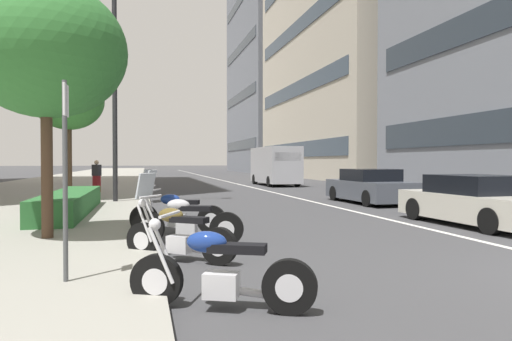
{
  "coord_description": "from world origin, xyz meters",
  "views": [
    {
      "loc": [
        -4.56,
        6.81,
        1.65
      ],
      "look_at": [
        11.06,
        2.98,
        1.35
      ],
      "focal_mm": 32.26,
      "sensor_mm": 36.0,
      "label": 1
    }
  ],
  "objects_px": {
    "motorcycle_by_sign_pole": "(219,274)",
    "motorcycle_second_in_row": "(178,235)",
    "car_following_behind": "(476,202)",
    "street_tree_near_plaza_corner": "(46,51)",
    "delivery_van_ahead": "(275,165)",
    "motorcycle_nearest_camera": "(176,214)",
    "parking_sign_by_curb": "(65,161)",
    "motorcycle_under_tarp": "(185,223)",
    "street_lamp_with_banners": "(123,65)",
    "street_tree_mid_sidewalk": "(69,101)",
    "pedestrian_on_plaza": "(97,176)",
    "car_lead_in_lane": "(370,187)"
  },
  "relations": [
    {
      "from": "car_following_behind",
      "to": "street_tree_near_plaza_corner",
      "type": "relative_size",
      "value": 0.86
    },
    {
      "from": "car_lead_in_lane",
      "to": "parking_sign_by_curb",
      "type": "bearing_deg",
      "value": 136.3
    },
    {
      "from": "street_tree_near_plaza_corner",
      "to": "car_lead_in_lane",
      "type": "bearing_deg",
      "value": -56.66
    },
    {
      "from": "motorcycle_under_tarp",
      "to": "motorcycle_nearest_camera",
      "type": "distance_m",
      "value": 1.51
    },
    {
      "from": "motorcycle_nearest_camera",
      "to": "delivery_van_ahead",
      "type": "relative_size",
      "value": 0.37
    },
    {
      "from": "parking_sign_by_curb",
      "to": "pedestrian_on_plaza",
      "type": "distance_m",
      "value": 17.99
    },
    {
      "from": "car_lead_in_lane",
      "to": "street_lamp_with_banners",
      "type": "height_order",
      "value": "street_lamp_with_banners"
    },
    {
      "from": "motorcycle_by_sign_pole",
      "to": "delivery_van_ahead",
      "type": "height_order",
      "value": "delivery_van_ahead"
    },
    {
      "from": "car_lead_in_lane",
      "to": "street_tree_mid_sidewalk",
      "type": "bearing_deg",
      "value": 76.94
    },
    {
      "from": "car_following_behind",
      "to": "street_lamp_with_banners",
      "type": "bearing_deg",
      "value": 46.57
    },
    {
      "from": "motorcycle_by_sign_pole",
      "to": "motorcycle_nearest_camera",
      "type": "xyz_separation_m",
      "value": [
        5.63,
        0.1,
        0.04
      ]
    },
    {
      "from": "street_lamp_with_banners",
      "to": "street_tree_mid_sidewalk",
      "type": "bearing_deg",
      "value": 65.03
    },
    {
      "from": "motorcycle_under_tarp",
      "to": "street_lamp_with_banners",
      "type": "relative_size",
      "value": 0.25
    },
    {
      "from": "motorcycle_by_sign_pole",
      "to": "motorcycle_nearest_camera",
      "type": "relative_size",
      "value": 0.92
    },
    {
      "from": "car_following_behind",
      "to": "delivery_van_ahead",
      "type": "relative_size",
      "value": 0.74
    },
    {
      "from": "car_lead_in_lane",
      "to": "street_lamp_with_banners",
      "type": "relative_size",
      "value": 0.51
    },
    {
      "from": "motorcycle_by_sign_pole",
      "to": "motorcycle_nearest_camera",
      "type": "bearing_deg",
      "value": -65.24
    },
    {
      "from": "motorcycle_nearest_camera",
      "to": "motorcycle_under_tarp",
      "type": "bearing_deg",
      "value": 113.77
    },
    {
      "from": "street_tree_mid_sidewalk",
      "to": "pedestrian_on_plaza",
      "type": "distance_m",
      "value": 5.75
    },
    {
      "from": "motorcycle_second_in_row",
      "to": "delivery_van_ahead",
      "type": "distance_m",
      "value": 24.76
    },
    {
      "from": "street_tree_near_plaza_corner",
      "to": "street_tree_mid_sidewalk",
      "type": "bearing_deg",
      "value": 5.93
    },
    {
      "from": "street_lamp_with_banners",
      "to": "street_tree_mid_sidewalk",
      "type": "xyz_separation_m",
      "value": [
        0.98,
        2.11,
        -1.32
      ]
    },
    {
      "from": "street_tree_near_plaza_corner",
      "to": "parking_sign_by_curb",
      "type": "bearing_deg",
      "value": -166.1
    },
    {
      "from": "street_tree_near_plaza_corner",
      "to": "pedestrian_on_plaza",
      "type": "relative_size",
      "value": 3.17
    },
    {
      "from": "motorcycle_under_tarp",
      "to": "street_tree_near_plaza_corner",
      "type": "xyz_separation_m",
      "value": [
        0.63,
        2.64,
        3.38
      ]
    },
    {
      "from": "parking_sign_by_curb",
      "to": "street_tree_near_plaza_corner",
      "type": "height_order",
      "value": "street_tree_near_plaza_corner"
    },
    {
      "from": "car_lead_in_lane",
      "to": "street_tree_mid_sidewalk",
      "type": "relative_size",
      "value": 0.88
    },
    {
      "from": "street_lamp_with_banners",
      "to": "street_tree_near_plaza_corner",
      "type": "distance_m",
      "value": 8.71
    },
    {
      "from": "delivery_van_ahead",
      "to": "street_tree_near_plaza_corner",
      "type": "bearing_deg",
      "value": 152.54
    },
    {
      "from": "motorcycle_nearest_camera",
      "to": "street_tree_near_plaza_corner",
      "type": "bearing_deg",
      "value": 39.92
    },
    {
      "from": "street_lamp_with_banners",
      "to": "pedestrian_on_plaza",
      "type": "height_order",
      "value": "street_lamp_with_banners"
    },
    {
      "from": "motorcycle_under_tarp",
      "to": "delivery_van_ahead",
      "type": "relative_size",
      "value": 0.37
    },
    {
      "from": "motorcycle_nearest_camera",
      "to": "pedestrian_on_plaza",
      "type": "xyz_separation_m",
      "value": [
        13.41,
        2.98,
        0.5
      ]
    },
    {
      "from": "parking_sign_by_curb",
      "to": "motorcycle_by_sign_pole",
      "type": "bearing_deg",
      "value": -122.39
    },
    {
      "from": "motorcycle_nearest_camera",
      "to": "car_lead_in_lane",
      "type": "relative_size",
      "value": 0.49
    },
    {
      "from": "motorcycle_second_in_row",
      "to": "parking_sign_by_curb",
      "type": "distance_m",
      "value": 2.49
    },
    {
      "from": "parking_sign_by_curb",
      "to": "street_lamp_with_banners",
      "type": "distance_m",
      "value": 12.68
    },
    {
      "from": "motorcycle_under_tarp",
      "to": "street_lamp_with_banners",
      "type": "distance_m",
      "value": 10.47
    },
    {
      "from": "motorcycle_nearest_camera",
      "to": "parking_sign_by_curb",
      "type": "relative_size",
      "value": 0.85
    },
    {
      "from": "motorcycle_by_sign_pole",
      "to": "street_tree_mid_sidewalk",
      "type": "height_order",
      "value": "street_tree_mid_sidewalk"
    },
    {
      "from": "street_lamp_with_banners",
      "to": "pedestrian_on_plaza",
      "type": "xyz_separation_m",
      "value": [
        5.8,
        1.54,
        -4.41
      ]
    },
    {
      "from": "motorcycle_under_tarp",
      "to": "parking_sign_by_curb",
      "type": "distance_m",
      "value": 3.68
    },
    {
      "from": "delivery_van_ahead",
      "to": "street_lamp_with_banners",
      "type": "xyz_separation_m",
      "value": [
        -12.69,
        9.7,
        3.93
      ]
    },
    {
      "from": "motorcycle_nearest_camera",
      "to": "parking_sign_by_curb",
      "type": "distance_m",
      "value": 4.96
    },
    {
      "from": "motorcycle_under_tarp",
      "to": "street_tree_near_plaza_corner",
      "type": "distance_m",
      "value": 4.34
    },
    {
      "from": "motorcycle_by_sign_pole",
      "to": "motorcycle_second_in_row",
      "type": "distance_m",
      "value": 2.69
    },
    {
      "from": "car_following_behind",
      "to": "parking_sign_by_curb",
      "type": "bearing_deg",
      "value": 111.41
    },
    {
      "from": "motorcycle_second_in_row",
      "to": "delivery_van_ahead",
      "type": "xyz_separation_m",
      "value": [
        23.26,
        -8.43,
        0.99
      ]
    },
    {
      "from": "street_tree_near_plaza_corner",
      "to": "motorcycle_under_tarp",
      "type": "bearing_deg",
      "value": -103.39
    },
    {
      "from": "street_tree_mid_sidewalk",
      "to": "motorcycle_by_sign_pole",
      "type": "bearing_deg",
      "value": -165.63
    }
  ]
}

